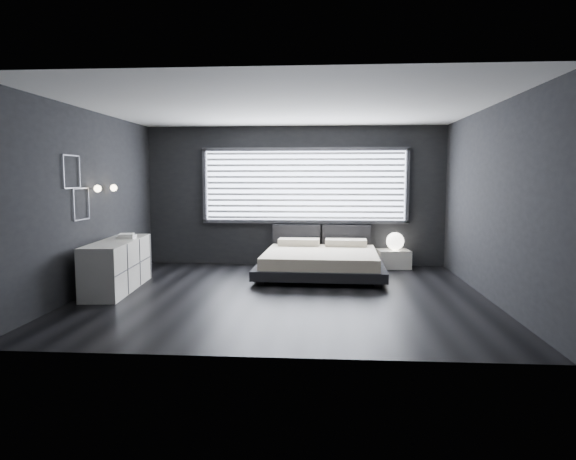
{
  "coord_description": "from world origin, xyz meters",
  "views": [
    {
      "loc": [
        0.62,
        -7.62,
        1.76
      ],
      "look_at": [
        0.0,
        0.85,
        0.9
      ],
      "focal_mm": 32.0,
      "sensor_mm": 36.0,
      "label": 1
    }
  ],
  "objects": [
    {
      "name": "book_stack",
      "position": [
        -2.63,
        0.49,
        0.82
      ],
      "size": [
        0.33,
        0.4,
        0.07
      ],
      "color": "silver",
      "rests_on": "dresser"
    },
    {
      "name": "window",
      "position": [
        0.2,
        2.7,
        1.61
      ],
      "size": [
        4.14,
        0.09,
        1.52
      ],
      "color": "white",
      "rests_on": "ground"
    },
    {
      "name": "dresser",
      "position": [
        -2.65,
        0.16,
        0.39
      ],
      "size": [
        0.71,
        2.0,
        0.78
      ],
      "color": "white",
      "rests_on": "ground"
    },
    {
      "name": "room",
      "position": [
        0.0,
        0.0,
        1.4
      ],
      "size": [
        6.04,
        6.0,
        2.8
      ],
      "color": "black",
      "rests_on": "ground"
    },
    {
      "name": "sconce_far",
      "position": [
        -2.88,
        0.65,
        1.6
      ],
      "size": [
        0.18,
        0.11,
        0.11
      ],
      "color": "silver",
      "rests_on": "ground"
    },
    {
      "name": "wall_art_upper",
      "position": [
        -2.98,
        -0.55,
        1.85
      ],
      "size": [
        0.01,
        0.48,
        0.48
      ],
      "color": "#47474C",
      "rests_on": "ground"
    },
    {
      "name": "bed",
      "position": [
        0.54,
        1.59,
        0.27
      ],
      "size": [
        2.3,
        2.2,
        0.58
      ],
      "color": "black",
      "rests_on": "ground"
    },
    {
      "name": "headboard",
      "position": [
        0.54,
        2.64,
        0.57
      ],
      "size": [
        1.96,
        0.16,
        0.52
      ],
      "color": "black",
      "rests_on": "ground"
    },
    {
      "name": "wall_art_lower",
      "position": [
        -2.98,
        -0.3,
        1.38
      ],
      "size": [
        0.01,
        0.48,
        0.48
      ],
      "color": "#47474C",
      "rests_on": "ground"
    },
    {
      "name": "sconce_near",
      "position": [
        -2.88,
        0.05,
        1.6
      ],
      "size": [
        0.18,
        0.11,
        0.11
      ],
      "color": "silver",
      "rests_on": "ground"
    },
    {
      "name": "orb_lamp",
      "position": [
        1.99,
        2.48,
        0.53
      ],
      "size": [
        0.35,
        0.35,
        0.35
      ],
      "primitive_type": "sphere",
      "color": "white",
      "rests_on": "nightstand"
    },
    {
      "name": "nightstand",
      "position": [
        1.96,
        2.5,
        0.18
      ],
      "size": [
        0.67,
        0.58,
        0.36
      ],
      "primitive_type": "cube",
      "rotation": [
        0.0,
        0.0,
        0.12
      ],
      "color": "white",
      "rests_on": "ground"
    }
  ]
}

